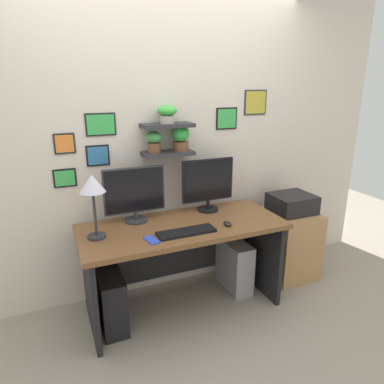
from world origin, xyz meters
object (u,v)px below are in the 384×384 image
(cell_phone, at_px, (152,240))
(computer_tower_right, at_px, (234,265))
(printer, at_px, (292,203))
(computer_mouse, at_px, (228,224))
(monitor_right, at_px, (208,183))
(keyboard, at_px, (186,232))
(monitor_left, at_px, (135,193))
(computer_tower_left, at_px, (111,301))
(desk_lamp, at_px, (92,188))
(drawer_cabinet, at_px, (288,243))
(desk, at_px, (181,246))

(cell_phone, bearing_deg, computer_tower_right, 5.35)
(computer_tower_right, bearing_deg, printer, 1.58)
(computer_mouse, bearing_deg, monitor_right, 89.14)
(keyboard, xyz_separation_m, cell_phone, (-0.27, -0.02, -0.01))
(monitor_left, distance_m, computer_tower_left, 0.84)
(computer_mouse, height_order, desk_lamp, desk_lamp)
(monitor_right, relative_size, computer_mouse, 5.16)
(keyboard, xyz_separation_m, printer, (1.18, 0.27, -0.03))
(monitor_left, bearing_deg, cell_phone, -88.97)
(computer_tower_left, xyz_separation_m, computer_tower_right, (1.13, 0.10, 0.01))
(drawer_cabinet, height_order, printer, printer)
(desk_lamp, distance_m, cell_phone, 0.54)
(desk_lamp, bearing_deg, computer_tower_left, -23.63)
(monitor_right, distance_m, computer_mouse, 0.44)
(desk, distance_m, computer_tower_left, 0.68)
(monitor_left, bearing_deg, monitor_right, -0.00)
(monitor_left, xyz_separation_m, cell_phone, (0.01, -0.41, -0.23))
(printer, xyz_separation_m, computer_tower_right, (-0.61, -0.02, -0.50))
(monitor_right, xyz_separation_m, printer, (0.82, -0.11, -0.26))
(monitor_right, bearing_deg, computer_tower_left, -165.98)
(desk_lamp, height_order, cell_phone, desk_lamp)
(keyboard, bearing_deg, desk_lamp, 163.68)
(desk, height_order, computer_tower_left, desk)
(cell_phone, relative_size, computer_tower_right, 0.31)
(cell_phone, height_order, computer_tower_left, cell_phone)
(cell_phone, bearing_deg, computer_tower_left, 135.16)
(cell_phone, height_order, computer_tower_right, cell_phone)
(keyboard, height_order, computer_tower_right, keyboard)
(keyboard, bearing_deg, computer_tower_right, 23.84)
(keyboard, bearing_deg, printer, 12.89)
(keyboard, height_order, computer_tower_left, keyboard)
(cell_phone, xyz_separation_m, drawer_cabinet, (1.45, 0.29, -0.43))
(keyboard, distance_m, printer, 1.21)
(keyboard, bearing_deg, monitor_right, 47.05)
(computer_mouse, distance_m, cell_phone, 0.63)
(desk, bearing_deg, desk_lamp, -176.60)
(drawer_cabinet, bearing_deg, keyboard, -167.11)
(monitor_left, relative_size, monitor_right, 1.05)
(monitor_left, relative_size, printer, 1.28)
(desk, xyz_separation_m, cell_phone, (-0.31, -0.24, 0.22))
(monitor_left, height_order, cell_phone, monitor_left)
(desk_lamp, relative_size, drawer_cabinet, 0.72)
(cell_phone, bearing_deg, computer_mouse, -9.87)
(monitor_right, bearing_deg, drawer_cabinet, -7.84)
(desk_lamp, xyz_separation_m, printer, (1.80, 0.09, -0.39))
(computer_mouse, bearing_deg, computer_tower_right, 47.85)
(desk_lamp, bearing_deg, computer_mouse, -10.13)
(desk, distance_m, monitor_left, 0.57)
(computer_tower_left, bearing_deg, keyboard, -15.49)
(keyboard, relative_size, cell_phone, 3.14)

